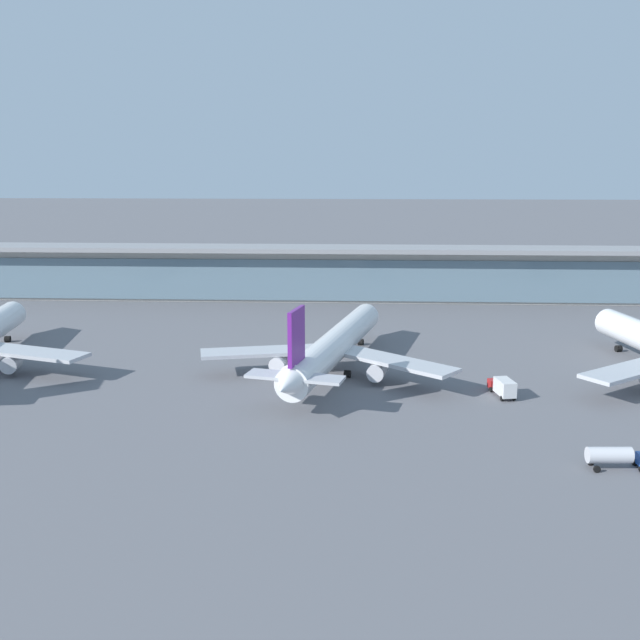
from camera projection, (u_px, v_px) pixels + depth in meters
ground_plane at (317, 372)px, 136.14m from camera, size 1200.00×1200.00×0.00m
airliner_centre_stand at (334, 346)px, 133.92m from camera, size 46.27×61.15×16.46m
service_truck_mid_apron_red at (503, 387)px, 121.73m from camera, size 3.66×7.61×3.10m
service_truck_by_tail_blue at (618, 456)px, 93.14m from camera, size 8.70×2.85×2.95m
terminal_building at (330, 272)px, 203.19m from camera, size 247.69×12.80×15.20m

